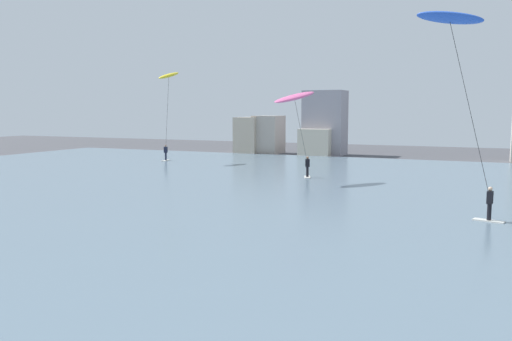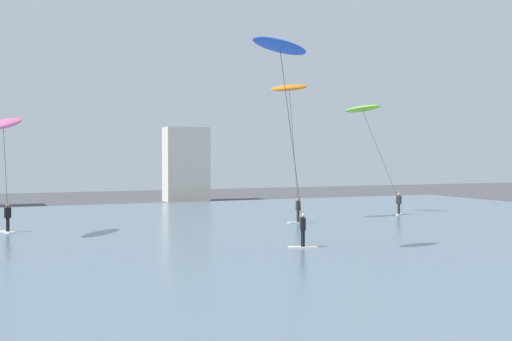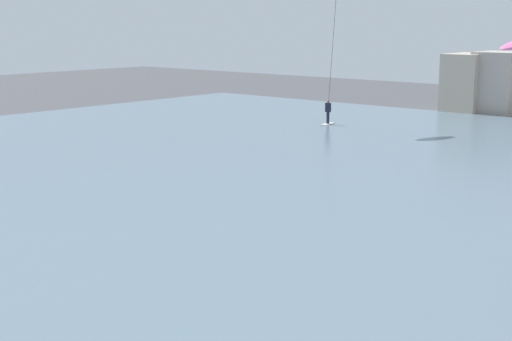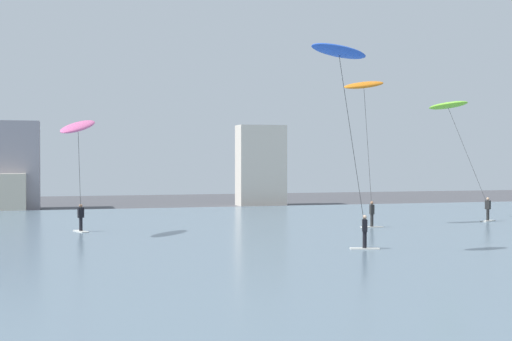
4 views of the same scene
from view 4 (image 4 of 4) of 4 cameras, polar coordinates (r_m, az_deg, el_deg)
water_bay at (r=38.22m, az=-7.82°, el=-5.72°), size 84.00×52.00×0.10m
far_shore_buildings at (r=66.13m, az=-14.28°, el=-0.26°), size 35.03×4.94×7.60m
kitesurfer_pink at (r=42.47m, az=-13.60°, el=2.84°), size 2.78×5.28×6.74m
kitesurfer_orange at (r=48.19m, az=8.42°, el=5.47°), size 3.04×2.43×9.60m
kitesurfer_blue at (r=34.05m, az=6.68°, el=7.44°), size 4.21×2.72×9.73m
kitesurfer_lime at (r=53.71m, az=14.96°, el=4.03°), size 3.91×3.99×8.50m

